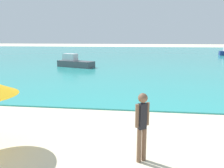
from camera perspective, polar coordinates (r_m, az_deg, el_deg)
water at (r=38.95m, az=4.95°, el=7.27°), size 160.00×60.00×0.06m
person_standing at (r=5.43m, az=7.47°, el=-9.65°), size 0.32×0.26×1.66m
boat_near at (r=22.65m, az=-9.25°, el=5.30°), size 3.88×2.47×1.26m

